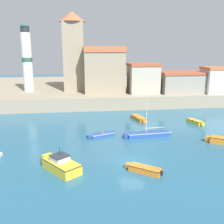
{
  "coord_description": "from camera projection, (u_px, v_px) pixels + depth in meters",
  "views": [
    {
      "loc": [
        -5.16,
        -24.89,
        11.52
      ],
      "look_at": [
        -0.32,
        13.98,
        2.0
      ],
      "focal_mm": 42.0,
      "sensor_mm": 36.0,
      "label": 1
    }
  ],
  "objects": [
    {
      "name": "lighthouse",
      "position": [
        27.0,
        59.0,
        55.13
      ],
      "size": [
        2.16,
        2.16,
        14.25
      ],
      "color": "silver",
      "rests_on": "quay_seawall"
    },
    {
      "name": "quay_seawall",
      "position": [
        100.0,
        89.0,
        68.5
      ],
      "size": [
        120.0,
        40.0,
        2.48
      ],
      "primitive_type": "cube",
      "color": "gray",
      "rests_on": "ground"
    },
    {
      "name": "harbor_shed_near_wharf",
      "position": [
        143.0,
        78.0,
        54.35
      ],
      "size": [
        6.17,
        5.88,
        6.08
      ],
      "color": "#BCB29E",
      "rests_on": "quay_seawall"
    },
    {
      "name": "church",
      "position": [
        96.0,
        64.0,
        59.49
      ],
      "size": [
        13.29,
        18.2,
        16.49
      ],
      "color": "gray",
      "rests_on": "quay_seawall"
    },
    {
      "name": "ground_plane",
      "position": [
        132.0,
        162.0,
        27.34
      ],
      "size": [
        200.0,
        200.0,
        0.0
      ],
      "primitive_type": "plane",
      "color": "#28607F"
    },
    {
      "name": "sailboat_blue_2",
      "position": [
        148.0,
        134.0,
        35.07
      ],
      "size": [
        6.51,
        1.73,
        5.6
      ],
      "color": "#284C9E",
      "rests_on": "ground"
    },
    {
      "name": "dinghy_blue_0",
      "position": [
        101.0,
        134.0,
        35.27
      ],
      "size": [
        3.87,
        2.28,
        0.51
      ],
      "color": "#284C9E",
      "rests_on": "ground"
    },
    {
      "name": "harbor_shed_mid_row",
      "position": [
        180.0,
        82.0,
        55.3
      ],
      "size": [
        9.03,
        6.74,
        4.34
      ],
      "color": "gray",
      "rests_on": "quay_seawall"
    },
    {
      "name": "dinghy_yellow_1",
      "position": [
        195.0,
        122.0,
        41.14
      ],
      "size": [
        1.86,
        3.28,
        0.66
      ],
      "color": "yellow",
      "rests_on": "ground"
    },
    {
      "name": "dinghy_orange_6",
      "position": [
        144.0,
        169.0,
        24.96
      ],
      "size": [
        3.32,
        2.79,
        0.66
      ],
      "color": "orange",
      "rests_on": "ground"
    },
    {
      "name": "harbor_shed_far_end",
      "position": [
        221.0,
        80.0,
        54.31
      ],
      "size": [
        7.6,
        4.8,
        5.38
      ],
      "color": "silver",
      "rests_on": "quay_seawall"
    },
    {
      "name": "dinghy_orange_3",
      "position": [
        139.0,
        118.0,
        43.32
      ],
      "size": [
        2.1,
        4.41,
        0.64
      ],
      "color": "orange",
      "rests_on": "ground"
    },
    {
      "name": "motorboat_yellow_4",
      "position": [
        60.0,
        164.0,
        25.34
      ],
      "size": [
        4.2,
        4.92,
        2.44
      ],
      "color": "yellow",
      "rests_on": "ground"
    }
  ]
}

